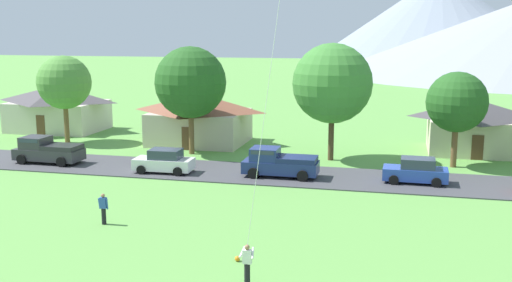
{
  "coord_description": "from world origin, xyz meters",
  "views": [
    {
      "loc": [
        8.25,
        -12.56,
        10.15
      ],
      "look_at": [
        1.25,
        16.75,
        4.54
      ],
      "focal_mm": 42.16,
      "sensor_mm": 36.0,
      "label": 1
    }
  ],
  "objects_px": {
    "house_right_center": "(58,107)",
    "tree_near_right": "(190,83)",
    "tree_near_left": "(332,83)",
    "house_leftmost": "(474,125)",
    "tree_left_of_center": "(64,83)",
    "house_left_center": "(200,118)",
    "watcher_person": "(103,208)",
    "tree_far_right": "(457,102)",
    "pickup_truck_charcoal_east_side": "(47,150)",
    "pickup_truck_navy_west_side": "(279,163)",
    "parked_car_white_mid_west": "(164,161)",
    "parked_car_blue_mid_east": "(416,171)",
    "soccer_ball": "(237,259)"
  },
  "relations": [
    {
      "from": "house_right_center",
      "to": "tree_near_right",
      "type": "bearing_deg",
      "value": -24.88
    },
    {
      "from": "soccer_ball",
      "to": "tree_near_right",
      "type": "bearing_deg",
      "value": 114.29
    },
    {
      "from": "tree_left_of_center",
      "to": "tree_far_right",
      "type": "bearing_deg",
      "value": -3.88
    },
    {
      "from": "pickup_truck_navy_west_side",
      "to": "parked_car_blue_mid_east",
      "type": "bearing_deg",
      "value": 2.55
    },
    {
      "from": "house_leftmost",
      "to": "house_right_center",
      "type": "xyz_separation_m",
      "value": [
        -39.79,
        1.74,
        0.07
      ]
    },
    {
      "from": "tree_near_right",
      "to": "house_leftmost",
      "type": "bearing_deg",
      "value": 15.26
    },
    {
      "from": "tree_left_of_center",
      "to": "tree_near_right",
      "type": "distance_m",
      "value": 12.97
    },
    {
      "from": "house_right_center",
      "to": "tree_near_left",
      "type": "distance_m",
      "value": 29.8
    },
    {
      "from": "parked_car_blue_mid_east",
      "to": "tree_far_right",
      "type": "bearing_deg",
      "value": 63.87
    },
    {
      "from": "tree_near_left",
      "to": "parked_car_blue_mid_east",
      "type": "relative_size",
      "value": 2.16
    },
    {
      "from": "tree_near_left",
      "to": "house_leftmost",
      "type": "bearing_deg",
      "value": 27.78
    },
    {
      "from": "house_leftmost",
      "to": "parked_car_white_mid_west",
      "type": "bearing_deg",
      "value": -149.48
    },
    {
      "from": "tree_near_left",
      "to": "tree_left_of_center",
      "type": "relative_size",
      "value": 1.16
    },
    {
      "from": "tree_left_of_center",
      "to": "pickup_truck_charcoal_east_side",
      "type": "distance_m",
      "value": 9.99
    },
    {
      "from": "parked_car_blue_mid_east",
      "to": "soccer_ball",
      "type": "bearing_deg",
      "value": -116.66
    },
    {
      "from": "house_left_center",
      "to": "parked_car_blue_mid_east",
      "type": "height_order",
      "value": "house_left_center"
    },
    {
      "from": "tree_far_right",
      "to": "watcher_person",
      "type": "height_order",
      "value": "tree_far_right"
    },
    {
      "from": "tree_left_of_center",
      "to": "pickup_truck_navy_west_side",
      "type": "relative_size",
      "value": 1.51
    },
    {
      "from": "tree_near_right",
      "to": "watcher_person",
      "type": "distance_m",
      "value": 19.17
    },
    {
      "from": "tree_left_of_center",
      "to": "house_leftmost",
      "type": "bearing_deg",
      "value": 6.36
    },
    {
      "from": "tree_left_of_center",
      "to": "pickup_truck_navy_west_side",
      "type": "xyz_separation_m",
      "value": [
        21.36,
        -8.51,
        -4.39
      ]
    },
    {
      "from": "tree_near_right",
      "to": "tree_far_right",
      "type": "distance_m",
      "value": 20.71
    },
    {
      "from": "tree_near_left",
      "to": "pickup_truck_charcoal_east_side",
      "type": "xyz_separation_m",
      "value": [
        -20.98,
        -6.39,
        -4.98
      ]
    },
    {
      "from": "tree_left_of_center",
      "to": "tree_near_right",
      "type": "bearing_deg",
      "value": -9.95
    },
    {
      "from": "parked_car_blue_mid_east",
      "to": "pickup_truck_navy_west_side",
      "type": "xyz_separation_m",
      "value": [
        -9.24,
        -0.41,
        0.19
      ]
    },
    {
      "from": "house_left_center",
      "to": "parked_car_white_mid_west",
      "type": "height_order",
      "value": "house_left_center"
    },
    {
      "from": "tree_near_right",
      "to": "pickup_truck_charcoal_east_side",
      "type": "distance_m",
      "value": 12.3
    },
    {
      "from": "parked_car_blue_mid_east",
      "to": "watcher_person",
      "type": "relative_size",
      "value": 2.53
    },
    {
      "from": "tree_near_left",
      "to": "tree_far_right",
      "type": "bearing_deg",
      "value": -1.89
    },
    {
      "from": "tree_near_right",
      "to": "parked_car_blue_mid_east",
      "type": "height_order",
      "value": "tree_near_right"
    },
    {
      "from": "pickup_truck_navy_west_side",
      "to": "house_leftmost",
      "type": "bearing_deg",
      "value": 41.45
    },
    {
      "from": "tree_left_of_center",
      "to": "pickup_truck_charcoal_east_side",
      "type": "relative_size",
      "value": 1.5
    },
    {
      "from": "parked_car_blue_mid_east",
      "to": "watcher_person",
      "type": "height_order",
      "value": "parked_car_blue_mid_east"
    },
    {
      "from": "house_right_center",
      "to": "pickup_truck_charcoal_east_side",
      "type": "bearing_deg",
      "value": -61.61
    },
    {
      "from": "tree_near_left",
      "to": "watcher_person",
      "type": "height_order",
      "value": "tree_near_left"
    },
    {
      "from": "house_leftmost",
      "to": "tree_near_left",
      "type": "relative_size",
      "value": 0.85
    },
    {
      "from": "parked_car_white_mid_west",
      "to": "house_right_center",
      "type": "bearing_deg",
      "value": 139.6
    },
    {
      "from": "tree_near_right",
      "to": "watcher_person",
      "type": "bearing_deg",
      "value": -85.01
    },
    {
      "from": "house_right_center",
      "to": "watcher_person",
      "type": "height_order",
      "value": "house_right_center"
    },
    {
      "from": "house_right_center",
      "to": "parked_car_white_mid_west",
      "type": "xyz_separation_m",
      "value": [
        17.49,
        -14.88,
        -1.51
      ]
    },
    {
      "from": "tree_near_right",
      "to": "parked_car_white_mid_west",
      "type": "height_order",
      "value": "tree_near_right"
    },
    {
      "from": "parked_car_white_mid_west",
      "to": "pickup_truck_charcoal_east_side",
      "type": "height_order",
      "value": "pickup_truck_charcoal_east_side"
    },
    {
      "from": "tree_far_right",
      "to": "house_leftmost",
      "type": "bearing_deg",
      "value": 72.07
    },
    {
      "from": "pickup_truck_navy_west_side",
      "to": "tree_far_right",
      "type": "bearing_deg",
      "value": 27.3
    },
    {
      "from": "tree_far_right",
      "to": "pickup_truck_navy_west_side",
      "type": "distance_m",
      "value": 14.14
    },
    {
      "from": "pickup_truck_navy_west_side",
      "to": "soccer_ball",
      "type": "relative_size",
      "value": 21.69
    },
    {
      "from": "house_right_center",
      "to": "tree_far_right",
      "type": "xyz_separation_m",
      "value": [
        37.78,
        -7.96,
        2.49
      ]
    },
    {
      "from": "house_left_center",
      "to": "watcher_person",
      "type": "bearing_deg",
      "value": -83.82
    },
    {
      "from": "house_left_center",
      "to": "tree_far_right",
      "type": "relative_size",
      "value": 1.24
    },
    {
      "from": "tree_left_of_center",
      "to": "parked_car_white_mid_west",
      "type": "distance_m",
      "value": 16.7
    }
  ]
}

